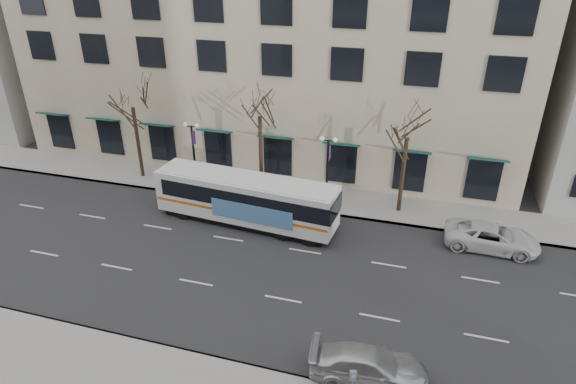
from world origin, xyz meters
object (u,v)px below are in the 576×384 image
at_px(lamp_post_right, 327,168).
at_px(city_bus, 247,199).
at_px(tree_far_right, 409,124).
at_px(pay_station, 353,377).
at_px(silver_car, 369,365).
at_px(tree_far_mid, 259,103).
at_px(white_pickup, 492,237).
at_px(tree_far_left, 131,95).
at_px(lamp_post_left, 194,153).

height_order(lamp_post_right, city_bus, lamp_post_right).
xyz_separation_m(tree_far_right, lamp_post_right, (-4.99, -0.60, -3.48)).
xyz_separation_m(lamp_post_right, pay_station, (4.43, -15.50, -1.91)).
xyz_separation_m(lamp_post_right, silver_car, (4.95, -14.40, -2.22)).
bearing_deg(tree_far_mid, city_bus, -83.51).
distance_m(city_bus, pay_station, 14.87).
height_order(tree_far_mid, lamp_post_right, tree_far_mid).
bearing_deg(pay_station, white_pickup, 48.61).
distance_m(tree_far_left, tree_far_right, 20.00).
bearing_deg(tree_far_right, pay_station, -92.00).
relative_size(city_bus, pay_station, 10.06).
bearing_deg(city_bus, tree_far_right, 29.11).
height_order(lamp_post_left, pay_station, lamp_post_left).
bearing_deg(silver_car, lamp_post_right, 12.97).
height_order(city_bus, white_pickup, city_bus).
xyz_separation_m(lamp_post_left, lamp_post_right, (10.00, 0.00, 0.00)).
distance_m(tree_far_left, white_pickup, 26.57).
height_order(tree_far_left, tree_far_right, tree_far_left).
bearing_deg(tree_far_mid, lamp_post_right, -6.83).
relative_size(tree_far_left, white_pickup, 1.51).
height_order(lamp_post_right, silver_car, lamp_post_right).
height_order(lamp_post_left, city_bus, lamp_post_left).
bearing_deg(silver_car, tree_far_left, 47.07).
xyz_separation_m(tree_far_right, city_bus, (-9.52, -4.26, -4.63)).
bearing_deg(white_pickup, lamp_post_right, 79.04).
distance_m(tree_far_mid, silver_car, 19.04).
height_order(tree_far_mid, pay_station, tree_far_mid).
bearing_deg(city_bus, tree_far_mid, 101.49).
height_order(lamp_post_left, white_pickup, lamp_post_left).
relative_size(tree_far_mid, white_pickup, 1.55).
bearing_deg(pay_station, lamp_post_left, 117.12).
height_order(tree_far_left, lamp_post_right, tree_far_left).
bearing_deg(lamp_post_right, tree_far_left, 177.71).
height_order(tree_far_right, pay_station, tree_far_right).
bearing_deg(lamp_post_right, tree_far_mid, 173.17).
bearing_deg(tree_far_right, city_bus, -155.90).
distance_m(lamp_post_left, white_pickup, 20.96).
xyz_separation_m(tree_far_left, lamp_post_left, (5.01, -0.60, -3.75)).
bearing_deg(tree_far_left, tree_far_mid, 0.00).
xyz_separation_m(tree_far_right, lamp_post_left, (-14.99, -0.60, -3.48)).
distance_m(tree_far_right, lamp_post_left, 15.40).
bearing_deg(lamp_post_right, white_pickup, -12.33).
distance_m(tree_far_left, lamp_post_left, 6.29).
bearing_deg(lamp_post_right, tree_far_right, 6.85).
height_order(tree_far_left, tree_far_mid, tree_far_mid).
distance_m(tree_far_left, silver_car, 25.67).
bearing_deg(tree_far_right, silver_car, -90.16).
bearing_deg(tree_far_left, tree_far_right, 0.00).
xyz_separation_m(tree_far_left, pay_station, (19.44, -16.10, -5.66)).
relative_size(tree_far_left, tree_far_right, 1.03).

